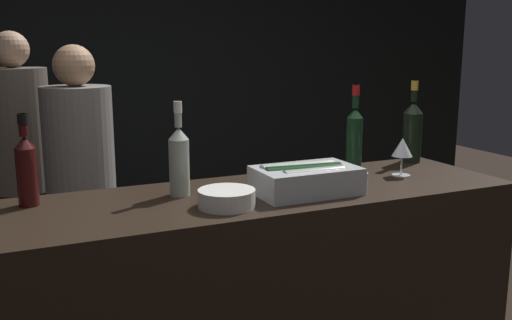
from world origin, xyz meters
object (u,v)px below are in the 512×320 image
Objects in this scene: wine_glass at (402,148)px; champagne_bottle at (412,130)px; candle_votive at (360,180)px; white_wine_bottle at (179,158)px; red_wine_bottle_black_foil at (26,167)px; person_in_hoodie at (20,162)px; person_blond_tee at (81,186)px; red_wine_bottle_burgundy at (354,136)px; bowl_white at (227,198)px; ice_bin_with_bottles at (305,178)px.

champagne_bottle is at bearing 43.49° from wine_glass.
wine_glass is 0.42× the size of champagne_bottle.
white_wine_bottle is (-0.68, 0.18, 0.11)m from candle_votive.
red_wine_bottle_black_foil is at bearing -178.26° from champagne_bottle.
person_in_hoodie is 1.05× the size of person_blond_tee.
red_wine_bottle_burgundy is (1.36, 0.02, 0.02)m from red_wine_bottle_black_foil.
champagne_bottle is 1.02× the size of red_wine_bottle_burgundy.
person_in_hoodie is (-0.50, 1.62, -0.28)m from white_wine_bottle.
red_wine_bottle_burgundy is at bearing 124.12° from wine_glass.
person_in_hoodie is at bearing 123.24° from candle_votive.
wine_glass is at bearing 9.11° from bowl_white.
person_blond_tee is at bearing 147.38° from champagne_bottle.
ice_bin_with_bottles is 1.91× the size of bowl_white.
red_wine_bottle_burgundy is (0.84, 0.10, 0.02)m from white_wine_bottle.
person_in_hoodie reaches higher than candle_votive.
candle_votive is at bearing -3.27° from ice_bin_with_bottles.
red_wine_bottle_burgundy is at bearing 6.92° from white_wine_bottle.
wine_glass is at bearing 19.97° from candle_votive.
red_wine_bottle_black_foil is 1.05m from person_blond_tee.
red_wine_bottle_burgundy is at bearing 34.16° from ice_bin_with_bottles.
ice_bin_with_bottles is 0.53m from wine_glass.
white_wine_bottle is at bearing 159.11° from ice_bin_with_bottles.
wine_glass is 0.46× the size of white_wine_bottle.
champagne_bottle is at bearing 18.06° from bowl_white.
ice_bin_with_bottles is 0.22× the size of person_in_hoodie.
candle_votive is 2.16m from person_in_hoodie.
person_in_hoodie is (-1.18, 1.80, -0.17)m from candle_votive.
red_wine_bottle_black_foil is 0.20× the size of person_blond_tee.
champagne_bottle reaches higher than candle_votive.
person_blond_tee is (-0.33, 1.26, -0.21)m from bowl_white.
candle_votive is 0.35m from red_wine_bottle_burgundy.
person_blond_tee is at bearing 118.88° from ice_bin_with_bottles.
ice_bin_with_bottles is at bearing -20.89° from white_wine_bottle.
person_in_hoodie is at bearing 138.71° from champagne_bottle.
red_wine_bottle_burgundy is (0.40, 0.27, 0.10)m from ice_bin_with_bottles.
red_wine_bottle_burgundy is at bearing 60.83° from candle_votive.
bowl_white is 0.70m from red_wine_bottle_black_foil.
person_blond_tee reaches higher than bowl_white.
ice_bin_with_bottles is 1.00m from red_wine_bottle_black_foil.
person_in_hoodie is at bearing 107.23° from white_wine_bottle.
candle_votive is 0.04× the size of person_in_hoodie.
champagne_bottle reaches higher than white_wine_bottle.
ice_bin_with_bottles is at bearing -157.82° from champagne_bottle.
candle_votive is at bearing 3.52° from bowl_white.
ice_bin_with_bottles is 1.09× the size of white_wine_bottle.
person_in_hoodie is (-0.60, 1.84, -0.17)m from bowl_white.
person_in_hoodie reaches higher than champagne_bottle.
red_wine_bottle_burgundy is at bearing 39.93° from person_in_hoodie.
bowl_white is at bearing -128.46° from person_blond_tee.
red_wine_bottle_burgundy reaches higher than wine_glass.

